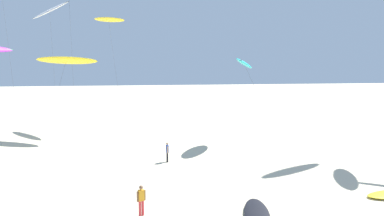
{
  "coord_description": "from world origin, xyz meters",
  "views": [
    {
      "loc": [
        -2.45,
        -4.48,
        7.82
      ],
      "look_at": [
        1.63,
        17.63,
        5.17
      ],
      "focal_mm": 32.0,
      "sensor_mm": 36.0,
      "label": 1
    }
  ],
  "objects_px": {
    "flying_kite_8": "(50,11)",
    "grounded_kite_1": "(257,214)",
    "flying_kite_10": "(108,20)",
    "person_foreground_walker": "(167,151)",
    "flying_kite_7": "(66,60)",
    "flying_kite_2": "(244,63)",
    "person_near_left": "(141,199)"
  },
  "relations": [
    {
      "from": "flying_kite_8",
      "to": "grounded_kite_1",
      "type": "bearing_deg",
      "value": -63.99
    },
    {
      "from": "flying_kite_10",
      "to": "person_foreground_walker",
      "type": "relative_size",
      "value": 8.85
    },
    {
      "from": "flying_kite_8",
      "to": "person_foreground_walker",
      "type": "height_order",
      "value": "flying_kite_8"
    },
    {
      "from": "flying_kite_7",
      "to": "person_foreground_walker",
      "type": "bearing_deg",
      "value": -51.7
    },
    {
      "from": "flying_kite_2",
      "to": "flying_kite_10",
      "type": "distance_m",
      "value": 19.69
    },
    {
      "from": "flying_kite_7",
      "to": "person_near_left",
      "type": "relative_size",
      "value": 5.95
    },
    {
      "from": "flying_kite_8",
      "to": "grounded_kite_1",
      "type": "relative_size",
      "value": 3.7
    },
    {
      "from": "flying_kite_7",
      "to": "person_near_left",
      "type": "distance_m",
      "value": 24.98
    },
    {
      "from": "flying_kite_10",
      "to": "flying_kite_2",
      "type": "bearing_deg",
      "value": -42.23
    },
    {
      "from": "flying_kite_7",
      "to": "person_foreground_walker",
      "type": "distance_m",
      "value": 17.66
    },
    {
      "from": "flying_kite_2",
      "to": "person_near_left",
      "type": "distance_m",
      "value": 20.62
    },
    {
      "from": "flying_kite_10",
      "to": "person_foreground_walker",
      "type": "xyz_separation_m",
      "value": [
        5.43,
        -18.34,
        -13.03
      ]
    },
    {
      "from": "person_foreground_walker",
      "to": "flying_kite_10",
      "type": "bearing_deg",
      "value": 106.5
    },
    {
      "from": "grounded_kite_1",
      "to": "person_near_left",
      "type": "distance_m",
      "value": 6.17
    },
    {
      "from": "flying_kite_8",
      "to": "flying_kite_10",
      "type": "relative_size",
      "value": 1.15
    },
    {
      "from": "grounded_kite_1",
      "to": "flying_kite_7",
      "type": "bearing_deg",
      "value": 119.15
    },
    {
      "from": "flying_kite_2",
      "to": "grounded_kite_1",
      "type": "relative_size",
      "value": 1.97
    },
    {
      "from": "flying_kite_7",
      "to": "flying_kite_10",
      "type": "bearing_deg",
      "value": 53.11
    },
    {
      "from": "flying_kite_2",
      "to": "person_foreground_walker",
      "type": "height_order",
      "value": "flying_kite_2"
    },
    {
      "from": "flying_kite_2",
      "to": "person_foreground_walker",
      "type": "xyz_separation_m",
      "value": [
        -8.52,
        -5.67,
        -7.34
      ]
    },
    {
      "from": "flying_kite_2",
      "to": "grounded_kite_1",
      "type": "height_order",
      "value": "flying_kite_2"
    },
    {
      "from": "grounded_kite_1",
      "to": "person_foreground_walker",
      "type": "height_order",
      "value": "person_foreground_walker"
    },
    {
      "from": "flying_kite_2",
      "to": "flying_kite_8",
      "type": "xyz_separation_m",
      "value": [
        -22.14,
        17.94,
        7.42
      ]
    },
    {
      "from": "flying_kite_7",
      "to": "grounded_kite_1",
      "type": "xyz_separation_m",
      "value": [
        13.31,
        -23.87,
        -8.49
      ]
    },
    {
      "from": "flying_kite_2",
      "to": "flying_kite_7",
      "type": "xyz_separation_m",
      "value": [
        -18.37,
        6.79,
        0.39
      ]
    },
    {
      "from": "flying_kite_2",
      "to": "person_near_left",
      "type": "xyz_separation_m",
      "value": [
        -11.04,
        -15.8,
        -7.34
      ]
    },
    {
      "from": "flying_kite_8",
      "to": "flying_kite_10",
      "type": "distance_m",
      "value": 9.89
    },
    {
      "from": "person_foreground_walker",
      "to": "person_near_left",
      "type": "bearing_deg",
      "value": -103.93
    },
    {
      "from": "flying_kite_10",
      "to": "person_near_left",
      "type": "bearing_deg",
      "value": -84.14
    },
    {
      "from": "flying_kite_10",
      "to": "person_foreground_walker",
      "type": "height_order",
      "value": "flying_kite_10"
    },
    {
      "from": "flying_kite_2",
      "to": "flying_kite_10",
      "type": "relative_size",
      "value": 0.61
    },
    {
      "from": "person_foreground_walker",
      "to": "person_near_left",
      "type": "height_order",
      "value": "person_foreground_walker"
    }
  ]
}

